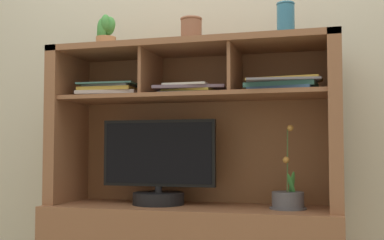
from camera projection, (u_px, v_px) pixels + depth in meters
name	position (u px, v px, depth m)	size (l,w,h in m)	color
back_wall	(205.00, 45.00, 2.72)	(6.00, 0.02, 2.80)	beige
media_console	(192.00, 236.00, 2.40)	(1.40, 0.52, 1.34)	brown
tv_monitor	(159.00, 170.00, 2.45)	(0.57, 0.25, 0.42)	black
potted_orchid	(288.00, 199.00, 2.26)	(0.17, 0.17, 0.38)	#525258
magazine_stack_left	(190.00, 90.00, 2.41)	(0.37, 0.26, 0.05)	#595E64
magazine_stack_centre	(111.00, 91.00, 2.55)	(0.33, 0.26, 0.07)	gray
magazine_stack_right	(282.00, 85.00, 2.27)	(0.36, 0.30, 0.06)	#35547D
potted_succulent	(105.00, 33.00, 2.57)	(0.12, 0.12, 0.18)	#B67A4D
ceramic_vase	(286.00, 21.00, 2.34)	(0.09, 0.09, 0.17)	teal
accent_vase	(191.00, 31.00, 2.44)	(0.11, 0.11, 0.13)	brown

